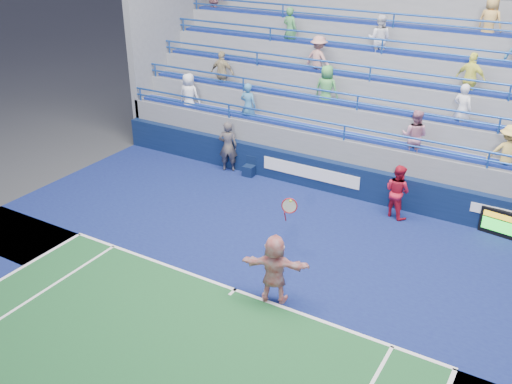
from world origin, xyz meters
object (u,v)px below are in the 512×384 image
Objects in this scene: ball_girl at (397,191)px; serve_speed_board at (501,224)px; line_judge at (228,146)px; tennis_player at (275,269)px; judge_chair at (249,170)px.

serve_speed_board is at bearing -150.37° from ball_girl.
serve_speed_board is 0.63× the size of line_judge.
judge_chair is at bearing 126.00° from tennis_player.
line_judge is at bearing 131.20° from tennis_player.
tennis_player reaches higher than line_judge.
ball_girl reaches higher than judge_chair.
ball_girl is (-3.03, -0.35, 0.45)m from serve_speed_board.
tennis_player is (4.37, -6.02, 0.68)m from judge_chair.
ball_girl is (6.44, -0.31, -0.08)m from line_judge.
line_judge reaches higher than judge_chair.
serve_speed_board is 8.55m from judge_chair.
judge_chair is 0.37× the size of line_judge.
tennis_player is (-4.18, -6.08, 0.49)m from serve_speed_board.
serve_speed_board is at bearing 55.48° from tennis_player.
line_judge is at bearing -179.74° from serve_speed_board.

